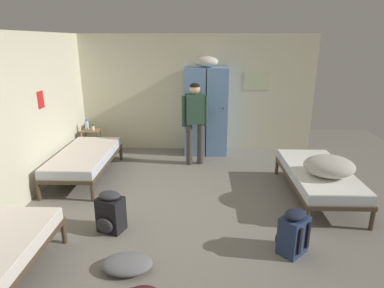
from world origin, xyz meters
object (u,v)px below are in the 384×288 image
at_px(water_bottle, 87,125).
at_px(locker_bank, 206,110).
at_px(shelf_unit, 92,140).
at_px(backpack_black, 110,213).
at_px(lotion_bottle, 93,128).
at_px(bedding_heap, 329,166).
at_px(bed_right, 318,175).
at_px(clothes_pile_grey, 127,264).
at_px(bed_left_rear, 85,157).
at_px(backpack_navy, 293,232).
at_px(person_traveler, 195,117).

bearing_deg(water_bottle, locker_bank, 5.64).
bearing_deg(locker_bank, shelf_unit, -173.71).
bearing_deg(backpack_black, lotion_bottle, 111.31).
bearing_deg(bedding_heap, bed_right, 98.59).
distance_m(water_bottle, clothes_pile_grey, 4.04).
distance_m(locker_bank, water_bottle, 2.54).
xyz_separation_m(bed_left_rear, clothes_pile_grey, (1.30, -2.48, -0.31)).
height_order(bed_right, bedding_heap, bedding_heap).
relative_size(bed_left_rear, water_bottle, 8.38).
bearing_deg(backpack_navy, bed_left_rear, 146.29).
xyz_separation_m(bed_right, bedding_heap, (0.04, -0.27, 0.26)).
distance_m(bed_left_rear, water_bottle, 1.25).
height_order(bedding_heap, clothes_pile_grey, bedding_heap).
distance_m(shelf_unit, person_traveler, 2.33).
distance_m(backpack_navy, clothes_pile_grey, 1.91).
relative_size(shelf_unit, bed_right, 0.30).
xyz_separation_m(locker_bank, water_bottle, (-2.51, -0.25, -0.30)).
distance_m(locker_bank, bed_left_rear, 2.66).
distance_m(bedding_heap, clothes_pile_grey, 3.11).
relative_size(bed_left_rear, backpack_black, 3.45).
xyz_separation_m(person_traveler, backpack_navy, (1.20, -2.84, -0.71)).
bearing_deg(person_traveler, lotion_bottle, 169.93).
height_order(shelf_unit, bed_left_rear, shelf_unit).
bearing_deg(water_bottle, bed_left_rear, -74.26).
distance_m(lotion_bottle, backpack_black, 3.06).
distance_m(water_bottle, backpack_black, 3.18).
bearing_deg(bed_left_rear, clothes_pile_grey, -62.35).
xyz_separation_m(shelf_unit, lotion_bottle, (0.07, -0.04, 0.28)).
relative_size(locker_bank, backpack_black, 3.76).
height_order(person_traveler, lotion_bottle, person_traveler).
xyz_separation_m(locker_bank, person_traveler, (-0.22, -0.69, 0.00)).
distance_m(bed_right, lotion_bottle, 4.47).
xyz_separation_m(locker_bank, shelf_unit, (-2.43, -0.27, -0.62)).
relative_size(locker_bank, bed_left_rear, 1.09).
bearing_deg(clothes_pile_grey, bedding_heap, 29.96).
bearing_deg(bed_right, backpack_navy, -117.80).
relative_size(shelf_unit, bedding_heap, 0.79).
bearing_deg(backpack_navy, locker_bank, 105.56).
distance_m(lotion_bottle, clothes_pile_grey, 3.92).
bearing_deg(backpack_black, bedding_heap, 14.29).
relative_size(bed_right, backpack_black, 3.45).
bearing_deg(shelf_unit, bedding_heap, -26.56).
bearing_deg(water_bottle, bed_right, -23.60).
distance_m(person_traveler, water_bottle, 2.35).
bearing_deg(bed_left_rear, bedding_heap, -13.51).
distance_m(shelf_unit, clothes_pile_grey, 3.95).
relative_size(shelf_unit, bed_left_rear, 0.30).
bearing_deg(lotion_bottle, bed_left_rear, -80.79).
xyz_separation_m(bed_right, person_traveler, (-1.95, 1.41, 0.59)).
xyz_separation_m(bed_right, clothes_pile_grey, (-2.61, -1.80, -0.31)).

